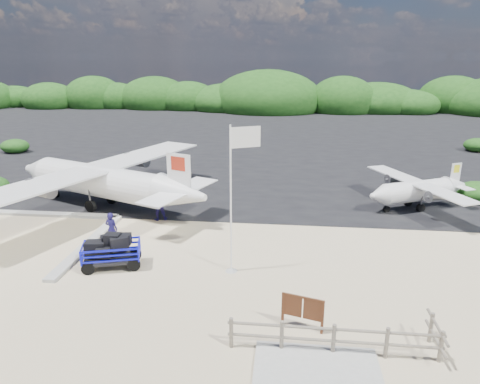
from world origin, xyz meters
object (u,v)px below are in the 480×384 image
object	(u,v)px
flagpole	(231,271)
crew_a	(112,229)
crew_b	(158,203)
aircraft_small	(131,132)
aircraft_large	(400,166)
signboard	(302,329)
baggage_cart	(113,267)

from	to	relation	value
flagpole	crew_a	xyz separation A→B (m)	(-5.79, 1.93, 0.80)
crew_a	crew_b	world-z (taller)	crew_b
flagpole	aircraft_small	size ratio (longest dim) A/B	0.90
crew_a	aircraft_large	xyz separation A→B (m)	(16.96, 16.87, -0.80)
flagpole	aircraft_large	world-z (taller)	flagpole
crew_a	flagpole	bearing A→B (deg)	168.99
crew_a	aircraft_small	world-z (taller)	crew_a
crew_a	signboard	bearing A→B (deg)	154.42
crew_a	crew_b	size ratio (longest dim) A/B	0.85
signboard	crew_b	distance (m)	11.58
signboard	crew_a	size ratio (longest dim) A/B	0.92
flagpole	baggage_cart	bearing A→B (deg)	-177.96
crew_b	aircraft_small	xyz separation A→B (m)	(-11.34, 27.01, -0.94)
flagpole	aircraft_small	xyz separation A→B (m)	(-15.93, 32.32, 0.00)
aircraft_large	aircraft_small	world-z (taller)	aircraft_large
baggage_cart	aircraft_large	bearing A→B (deg)	33.45
baggage_cart	aircraft_large	distance (m)	24.89
baggage_cart	signboard	distance (m)	8.42
baggage_cart	flagpole	world-z (taller)	flagpole
crew_b	signboard	bearing A→B (deg)	109.75
aircraft_large	signboard	bearing A→B (deg)	91.66
baggage_cart	crew_a	size ratio (longest dim) A/B	1.56
crew_a	aircraft_large	size ratio (longest dim) A/B	0.10
crew_b	aircraft_small	distance (m)	29.31
signboard	crew_a	xyz separation A→B (m)	(-8.53, 5.53, 0.80)
crew_a	aircraft_large	bearing A→B (deg)	-127.76
flagpole	signboard	size ratio (longest dim) A/B	4.09
crew_a	crew_b	bearing A→B (deg)	-102.10
signboard	crew_b	world-z (taller)	crew_b
aircraft_large	crew_a	bearing A→B (deg)	67.13
flagpole	aircraft_large	distance (m)	21.86
baggage_cart	crew_b	xyz separation A→B (m)	(0.35, 5.49, 0.94)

